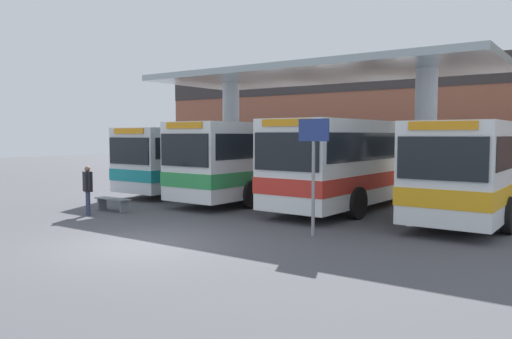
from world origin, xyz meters
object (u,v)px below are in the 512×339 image
(waiting_bench_near_pillar, at_px, (113,202))
(transit_bus_center_bay, at_px, (280,156))
(transit_bus_right_bay, at_px, (370,158))
(transit_bus_far_right_bay, at_px, (488,164))
(info_sign_platform, at_px, (314,153))
(pedestrian_waiting, at_px, (88,185))
(transit_bus_left_bay, at_px, (224,155))

(waiting_bench_near_pillar, bearing_deg, transit_bus_center_bay, 70.32)
(transit_bus_center_bay, distance_m, transit_bus_right_bay, 4.22)
(transit_bus_far_right_bay, height_order, waiting_bench_near_pillar, transit_bus_far_right_bay)
(transit_bus_far_right_bay, xyz_separation_m, waiting_bench_near_pillar, (-11.13, -7.14, -1.41))
(waiting_bench_near_pillar, relative_size, info_sign_platform, 0.48)
(transit_bus_right_bay, xyz_separation_m, pedestrian_waiting, (-6.72, -8.26, -0.79))
(transit_bus_left_bay, distance_m, waiting_bench_near_pillar, 8.38)
(transit_bus_center_bay, distance_m, waiting_bench_near_pillar, 7.74)
(transit_bus_center_bay, distance_m, pedestrian_waiting, 8.66)
(transit_bus_far_right_bay, relative_size, waiting_bench_near_pillar, 7.60)
(transit_bus_left_bay, bearing_deg, transit_bus_center_bay, 166.87)
(info_sign_platform, distance_m, pedestrian_waiting, 8.16)
(transit_bus_far_right_bay, distance_m, info_sign_platform, 7.58)
(waiting_bench_near_pillar, relative_size, pedestrian_waiting, 0.92)
(transit_bus_center_bay, xyz_separation_m, transit_bus_far_right_bay, (8.57, -0.02, -0.05))
(transit_bus_left_bay, height_order, transit_bus_right_bay, transit_bus_right_bay)
(transit_bus_right_bay, bearing_deg, transit_bus_center_bay, 2.19)
(info_sign_platform, bearing_deg, transit_bus_center_bay, 128.28)
(pedestrian_waiting, bearing_deg, transit_bus_left_bay, 123.31)
(transit_bus_right_bay, relative_size, info_sign_platform, 3.82)
(transit_bus_far_right_bay, bearing_deg, info_sign_platform, 66.40)
(transit_bus_left_bay, xyz_separation_m, transit_bus_center_bay, (4.00, -0.98, 0.10))
(transit_bus_left_bay, height_order, pedestrian_waiting, transit_bus_left_bay)
(transit_bus_far_right_bay, height_order, pedestrian_waiting, transit_bus_far_right_bay)
(transit_bus_far_right_bay, bearing_deg, waiting_bench_near_pillar, 33.40)
(transit_bus_center_bay, bearing_deg, pedestrian_waiting, 74.86)
(transit_bus_far_right_bay, bearing_deg, transit_bus_left_bay, -3.83)
(transit_bus_left_bay, distance_m, transit_bus_center_bay, 4.12)
(transit_bus_center_bay, bearing_deg, transit_bus_left_bay, -12.06)
(transit_bus_left_bay, relative_size, waiting_bench_near_pillar, 7.98)
(transit_bus_far_right_bay, relative_size, info_sign_platform, 3.68)
(info_sign_platform, bearing_deg, transit_bus_far_right_bay, 65.67)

